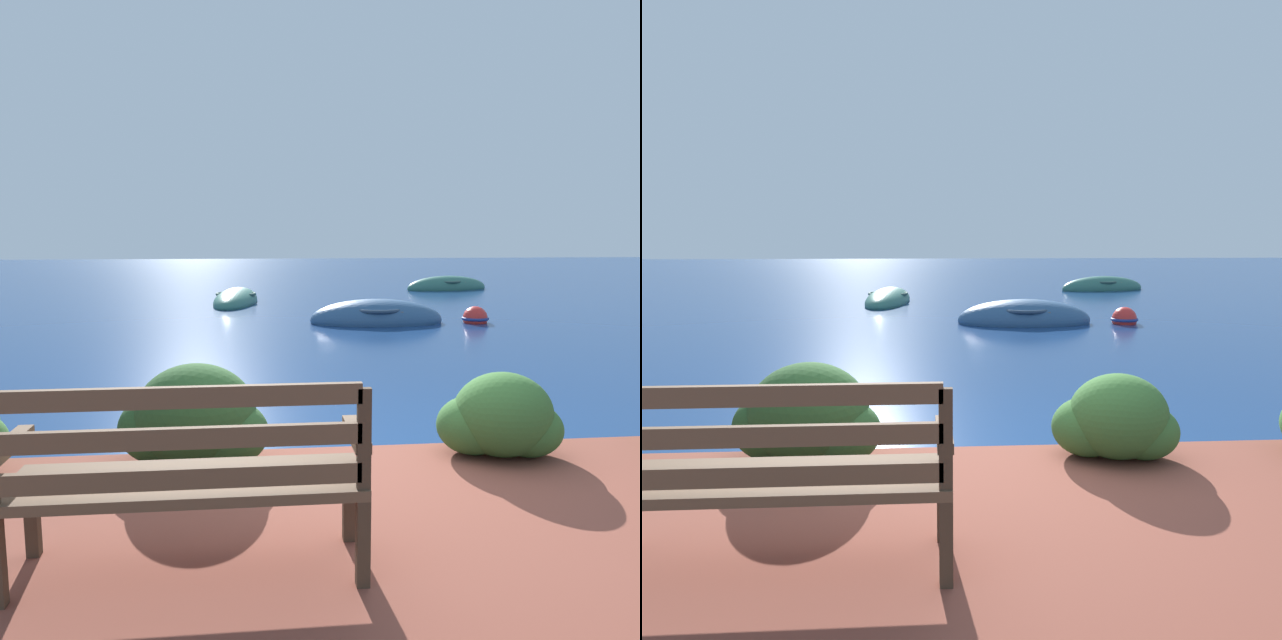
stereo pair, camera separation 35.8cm
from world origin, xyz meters
The scene contains 8 objects.
ground_plane centered at (0.00, 0.00, 0.00)m, with size 80.00×80.00×0.00m.
park_bench centered at (-1.03, -1.65, 0.71)m, with size 1.61×0.48×0.93m.
hedge_clump_left centered at (-1.14, -0.24, 0.52)m, with size 1.02×0.73×0.69m.
hedge_clump_centre centered at (0.99, -0.28, 0.48)m, with size 0.87×0.63×0.59m.
rowboat_nearest centered at (1.67, 7.75, 0.07)m, with size 2.69×1.31×0.83m.
rowboat_mid centered at (-1.22, 11.63, 0.06)m, with size 1.42×3.30×0.67m.
rowboat_far centered at (5.32, 14.83, 0.06)m, with size 2.86×1.46×0.76m.
mooring_buoy centered at (3.64, 7.58, 0.09)m, with size 0.54×0.54×0.49m.
Camera 1 is at (-0.71, -4.36, 1.77)m, focal length 35.00 mm.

